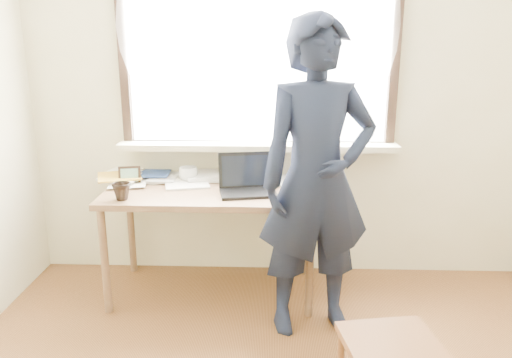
{
  "coord_description": "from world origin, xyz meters",
  "views": [
    {
      "loc": [
        -0.09,
        -1.35,
        1.61
      ],
      "look_at": [
        -0.18,
        0.95,
        0.97
      ],
      "focal_mm": 35.0,
      "sensor_mm": 36.0,
      "label": 1
    }
  ],
  "objects_px": {
    "mug_dark": "(122,191)",
    "person": "(317,180)",
    "desk": "(211,201)",
    "mug_white": "(188,174)",
    "work_chair": "(392,355)",
    "laptop": "(247,183)"
  },
  "relations": [
    {
      "from": "person",
      "to": "work_chair",
      "type": "bearing_deg",
      "value": -83.69
    },
    {
      "from": "mug_white",
      "to": "mug_dark",
      "type": "xyz_separation_m",
      "value": [
        -0.33,
        -0.41,
        0.0
      ]
    },
    {
      "from": "desk",
      "to": "work_chair",
      "type": "relative_size",
      "value": 2.95
    },
    {
      "from": "desk",
      "to": "laptop",
      "type": "distance_m",
      "value": 0.26
    },
    {
      "from": "mug_dark",
      "to": "mug_white",
      "type": "bearing_deg",
      "value": 51.36
    },
    {
      "from": "mug_dark",
      "to": "person",
      "type": "bearing_deg",
      "value": -7.66
    },
    {
      "from": "mug_white",
      "to": "person",
      "type": "height_order",
      "value": "person"
    },
    {
      "from": "desk",
      "to": "work_chair",
      "type": "bearing_deg",
      "value": -52.0
    },
    {
      "from": "person",
      "to": "desk",
      "type": "bearing_deg",
      "value": 136.5
    },
    {
      "from": "laptop",
      "to": "work_chair",
      "type": "bearing_deg",
      "value": -59.08
    },
    {
      "from": "laptop",
      "to": "work_chair",
      "type": "xyz_separation_m",
      "value": [
        0.67,
        -1.12,
        -0.42
      ]
    },
    {
      "from": "desk",
      "to": "mug_dark",
      "type": "xyz_separation_m",
      "value": [
        -0.5,
        -0.22,
        0.12
      ]
    },
    {
      "from": "mug_white",
      "to": "work_chair",
      "type": "height_order",
      "value": "mug_white"
    },
    {
      "from": "mug_dark",
      "to": "person",
      "type": "distance_m",
      "value": 1.14
    },
    {
      "from": "mug_dark",
      "to": "work_chair",
      "type": "bearing_deg",
      "value": -33.59
    },
    {
      "from": "mug_white",
      "to": "person",
      "type": "bearing_deg",
      "value": -34.9
    },
    {
      "from": "mug_white",
      "to": "mug_dark",
      "type": "distance_m",
      "value": 0.52
    },
    {
      "from": "mug_dark",
      "to": "work_chair",
      "type": "xyz_separation_m",
      "value": [
        1.39,
        -0.93,
        -0.42
      ]
    },
    {
      "from": "mug_dark",
      "to": "person",
      "type": "height_order",
      "value": "person"
    },
    {
      "from": "laptop",
      "to": "person",
      "type": "bearing_deg",
      "value": -40.46
    },
    {
      "from": "desk",
      "to": "work_chair",
      "type": "xyz_separation_m",
      "value": [
        0.9,
        -1.15,
        -0.3
      ]
    },
    {
      "from": "mug_white",
      "to": "mug_dark",
      "type": "bearing_deg",
      "value": -128.64
    }
  ]
}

